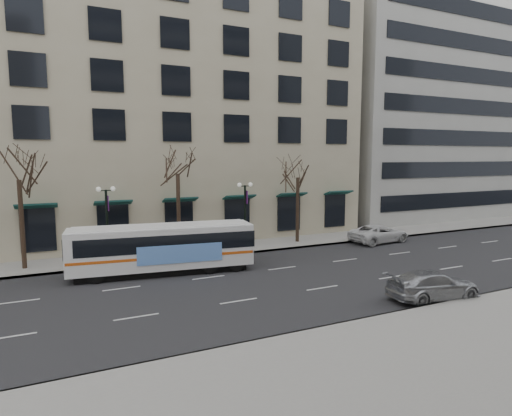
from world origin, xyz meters
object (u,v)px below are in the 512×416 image
silver_car (433,285)px  white_pickup (379,233)px  tree_far_right (298,166)px  lamp_post_right (245,212)px  city_bus (164,247)px  tree_far_mid (177,160)px  lamp_post_left (107,221)px  tree_far_left (18,164)px

silver_car → white_pickup: 14.40m
tree_far_right → silver_car: (-0.94, -14.98, -5.71)m
tree_far_right → silver_car: 16.06m
lamp_post_right → city_bus: bearing=-152.1°
silver_car → white_pickup: size_ratio=0.91×
tree_far_right → lamp_post_right: bearing=-173.1°
tree_far_mid → tree_far_right: (10.00, -0.00, -0.48)m
city_bus → silver_car: city_bus is taller
lamp_post_left → silver_car: 20.23m
tree_far_mid → lamp_post_left: tree_far_mid is taller
tree_far_right → lamp_post_left: size_ratio=1.55×
tree_far_right → white_pickup: (6.41, -2.60, -5.68)m
tree_far_left → white_pickup: tree_far_left is taller
tree_far_left → lamp_post_left: tree_far_left is taller
tree_far_mid → lamp_post_right: tree_far_mid is taller
tree_far_mid → tree_far_right: tree_far_mid is taller
tree_far_left → city_bus: tree_far_left is taller
lamp_post_left → city_bus: 4.91m
lamp_post_left → lamp_post_right: same height
tree_far_mid → city_bus: bearing=-116.0°
city_bus → tree_far_right: bearing=27.1°
tree_far_left → city_bus: 10.33m
tree_far_left → tree_far_mid: (10.00, 0.00, 0.21)m
lamp_post_right → white_pickup: lamp_post_right is taller
lamp_post_left → white_pickup: size_ratio=0.97×
lamp_post_right → silver_car: lamp_post_right is taller
lamp_post_left → tree_far_mid: bearing=6.9°
tree_far_mid → tree_far_right: 10.01m
lamp_post_left → white_pickup: (21.41, -2.00, -2.20)m
lamp_post_right → white_pickup: bearing=-9.9°
tree_far_right → silver_car: size_ratio=1.64×
tree_far_right → white_pickup: 8.95m
tree_far_left → lamp_post_right: size_ratio=1.60×
lamp_post_right → city_bus: 8.18m
lamp_post_left → lamp_post_right: size_ratio=1.00×
tree_far_right → white_pickup: tree_far_right is taller
white_pickup → tree_far_mid: bearing=75.8°
tree_far_mid → lamp_post_right: size_ratio=1.64×
lamp_post_right → silver_car: 15.10m
lamp_post_right → city_bus: (-7.14, -3.77, -1.31)m
tree_far_left → silver_car: 24.97m
tree_far_left → lamp_post_left: 6.29m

